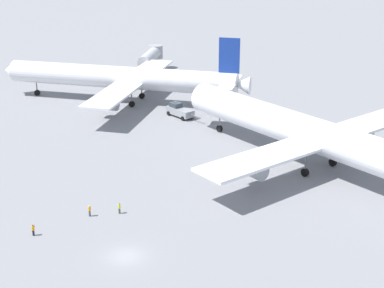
% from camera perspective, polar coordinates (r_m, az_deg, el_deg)
% --- Properties ---
extents(ground_plane, '(600.00, 600.00, 0.00)m').
position_cam_1_polar(ground_plane, '(71.91, -6.44, -10.77)').
color(ground_plane, gray).
extents(airliner_at_gate_left, '(57.63, 43.03, 15.39)m').
position_cam_1_polar(airliner_at_gate_left, '(131.53, -6.68, 6.38)').
color(airliner_at_gate_left, silver).
rests_on(airliner_at_gate_left, ground).
extents(airliner_being_pushed, '(49.53, 40.94, 15.53)m').
position_cam_1_polar(airliner_being_pushed, '(96.75, 11.03, 1.07)').
color(airliner_being_pushed, white).
rests_on(airliner_being_pushed, ground).
extents(pushback_tug, '(8.69, 6.45, 3.03)m').
position_cam_1_polar(pushback_tug, '(121.27, -1.22, 3.26)').
color(pushback_tug, gray).
rests_on(pushback_tug, ground).
extents(ground_crew_marshaller_foreground, '(0.36, 0.47, 1.56)m').
position_cam_1_polar(ground_crew_marshaller_foreground, '(81.46, -7.06, -6.18)').
color(ground_crew_marshaller_foreground, '#4C4C51').
rests_on(ground_crew_marshaller_foreground, ground).
extents(ground_crew_ramp_agent_by_cones, '(0.36, 0.36, 1.64)m').
position_cam_1_polar(ground_crew_ramp_agent_by_cones, '(81.29, -9.91, -6.37)').
color(ground_crew_ramp_agent_by_cones, '#4C4C51').
rests_on(ground_crew_ramp_agent_by_cones, ground).
extents(ground_crew_wing_walker_right, '(0.36, 0.50, 1.54)m').
position_cam_1_polar(ground_crew_wing_walker_right, '(78.09, -15.15, -8.04)').
color(ground_crew_wing_walker_right, black).
rests_on(ground_crew_wing_walker_right, ground).
extents(jet_bridge, '(4.96, 16.22, 6.35)m').
position_cam_1_polar(jet_bridge, '(158.38, -3.95, 8.53)').
color(jet_bridge, '#B7B7BC').
rests_on(jet_bridge, ground).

